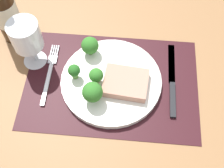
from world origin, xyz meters
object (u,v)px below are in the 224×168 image
Objects in this scene: steak at (126,83)px; knife at (172,85)px; fork at (50,73)px; wine_bottle at (4,8)px; wine_glass at (26,38)px; plate at (111,81)px.

steak is 12.75cm from knife.
wine_bottle is (-12.68, 12.46, 10.45)cm from fork.
knife is at bearing -7.41° from wine_glass.
plate is 16.17cm from knife.
wine_glass reaches higher than knife.
wine_bottle reaches higher than fork.
wine_glass is (-37.97, 4.94, 9.44)cm from knife.
wine_glass reaches higher than plate.
steak is 37.60cm from wine_bottle.
fork is 11.41cm from wine_glass.
steak is at bearing -10.04° from fork.
wine_glass is at bearing 137.92° from fork.
steak is 27.41cm from wine_glass.
knife is 1.57× the size of wine_glass.
steak is 21.10cm from fork.
wine_bottle is (-45.79, 13.35, 10.39)cm from knife.
steak is 0.58× the size of fork.
steak is at bearing -171.50° from knife.
plate is at bearing -25.11° from wine_bottle.
fork is (-16.95, 1.42, -0.55)cm from plate.
knife is (12.35, 1.93, -2.50)cm from steak.
steak reaches higher than plate.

